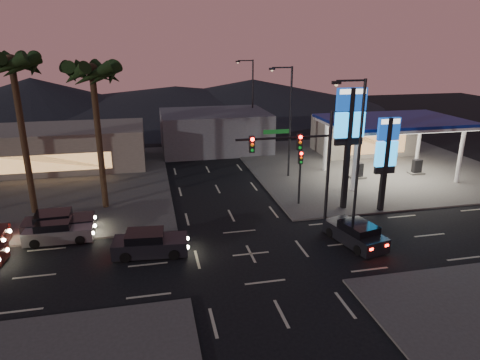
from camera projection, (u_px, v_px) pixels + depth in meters
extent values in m
plane|color=black|center=(251.00, 254.00, 25.42)|extent=(140.00, 140.00, 0.00)
cube|color=#47443F|center=(366.00, 165.00, 43.51)|extent=(24.00, 24.00, 0.12)
cube|color=#47443F|center=(28.00, 186.00, 37.02)|extent=(24.00, 24.00, 0.12)
cylinder|color=silver|center=(355.00, 163.00, 35.24)|extent=(0.36, 0.36, 5.00)
cylinder|color=silver|center=(460.00, 156.00, 37.27)|extent=(0.36, 0.36, 5.00)
cylinder|color=silver|center=(326.00, 146.00, 40.81)|extent=(0.36, 0.36, 5.00)
cylinder|color=silver|center=(419.00, 141.00, 42.84)|extent=(0.36, 0.36, 5.00)
cube|color=silver|center=(393.00, 122.00, 38.20)|extent=(12.00, 8.00, 0.50)
cube|color=white|center=(393.00, 125.00, 38.30)|extent=(11.60, 7.60, 0.06)
cube|color=navy|center=(393.00, 120.00, 38.16)|extent=(12.20, 8.20, 0.25)
cube|color=black|center=(358.00, 171.00, 38.96)|extent=(0.80, 0.50, 1.40)
cube|color=black|center=(417.00, 167.00, 40.17)|extent=(0.80, 0.50, 1.40)
cube|color=#726B5B|center=(362.00, 135.00, 47.96)|extent=(10.00, 6.00, 4.00)
cube|color=black|center=(347.00, 151.00, 30.86)|extent=(0.35, 0.35, 9.00)
cube|color=navy|center=(352.00, 99.00, 29.72)|extent=(2.20, 0.30, 1.60)
cube|color=white|center=(352.00, 91.00, 29.55)|extent=(1.98, 0.32, 0.35)
cube|color=#1994F0|center=(350.00, 125.00, 30.27)|extent=(2.20, 0.30, 1.80)
cube|color=black|center=(348.00, 141.00, 30.64)|extent=(2.09, 0.28, 0.50)
cube|color=black|center=(385.00, 166.00, 30.75)|extent=(0.35, 0.35, 7.00)
cube|color=navy|center=(389.00, 129.00, 29.91)|extent=(1.60, 0.30, 1.60)
cube|color=white|center=(390.00, 121.00, 29.74)|extent=(1.44, 0.32, 0.35)
cube|color=#1994F0|center=(386.00, 154.00, 30.47)|extent=(1.60, 0.30, 1.80)
cube|color=black|center=(384.00, 170.00, 30.84)|extent=(1.52, 0.28, 0.50)
cylinder|color=black|center=(328.00, 174.00, 27.16)|extent=(0.20, 0.20, 8.00)
cylinder|color=black|center=(284.00, 138.00, 25.77)|extent=(6.00, 0.14, 0.14)
cube|color=#0C3F14|center=(276.00, 132.00, 25.55)|extent=(1.60, 0.05, 0.25)
cube|color=black|center=(300.00, 142.00, 26.07)|extent=(0.32, 0.25, 1.00)
sphere|color=#FF0C07|center=(301.00, 137.00, 25.83)|extent=(0.22, 0.22, 0.22)
sphere|color=orange|center=(300.00, 142.00, 25.93)|extent=(0.20, 0.20, 0.20)
sphere|color=#0CB226|center=(300.00, 148.00, 26.03)|extent=(0.20, 0.20, 0.20)
cube|color=black|center=(252.00, 144.00, 25.46)|extent=(0.32, 0.25, 1.00)
sphere|color=#FF0C07|center=(252.00, 139.00, 25.22)|extent=(0.22, 0.22, 0.22)
sphere|color=orange|center=(252.00, 145.00, 25.32)|extent=(0.20, 0.20, 0.20)
sphere|color=#0CB226|center=(252.00, 150.00, 25.42)|extent=(0.20, 0.20, 0.20)
cylinder|color=black|center=(300.00, 180.00, 32.42)|extent=(0.16, 0.16, 4.00)
cube|color=black|center=(301.00, 157.00, 31.86)|extent=(0.32, 0.25, 1.00)
sphere|color=#FF0C07|center=(301.00, 154.00, 31.62)|extent=(0.22, 0.22, 0.22)
sphere|color=orange|center=(301.00, 158.00, 31.72)|extent=(0.20, 0.20, 0.20)
sphere|color=#0CB226|center=(301.00, 162.00, 31.83)|extent=(0.20, 0.20, 0.20)
cylinder|color=black|center=(358.00, 162.00, 26.22)|extent=(0.18, 0.18, 10.00)
cylinder|color=black|center=(351.00, 81.00, 24.52)|extent=(1.80, 0.12, 0.12)
cube|color=black|center=(336.00, 83.00, 24.37)|extent=(0.50, 0.25, 0.18)
sphere|color=#FFCC8C|center=(336.00, 85.00, 24.41)|extent=(0.20, 0.20, 0.20)
cylinder|color=black|center=(290.00, 124.00, 38.30)|extent=(0.18, 0.18, 10.00)
cylinder|color=black|center=(282.00, 68.00, 36.60)|extent=(1.80, 0.12, 0.12)
cube|color=black|center=(272.00, 69.00, 36.45)|extent=(0.50, 0.25, 0.18)
sphere|color=#FFCC8C|center=(272.00, 70.00, 36.48)|extent=(0.20, 0.20, 0.20)
cylinder|color=black|center=(253.00, 103.00, 51.30)|extent=(0.18, 0.18, 10.00)
cylinder|color=black|center=(245.00, 61.00, 49.60)|extent=(1.80, 0.12, 0.12)
cube|color=black|center=(238.00, 62.00, 49.45)|extent=(0.50, 0.25, 0.18)
sphere|color=#FFCC8C|center=(238.00, 63.00, 49.49)|extent=(0.20, 0.20, 0.20)
cylinder|color=black|center=(99.00, 142.00, 30.84)|extent=(0.44, 0.44, 10.20)
sphere|color=black|center=(92.00, 70.00, 29.26)|extent=(0.90, 0.90, 0.90)
cone|color=black|center=(112.00, 74.00, 29.62)|extent=(0.90, 2.74, 1.91)
cone|color=black|center=(107.00, 73.00, 30.40)|extent=(2.57, 2.57, 1.91)
cone|color=black|center=(94.00, 73.00, 30.56)|extent=(2.74, 0.90, 1.91)
cone|color=black|center=(80.00, 73.00, 30.02)|extent=(2.57, 2.57, 1.91)
cone|color=black|center=(72.00, 74.00, 29.09)|extent=(0.90, 2.74, 1.91)
cone|color=black|center=(76.00, 75.00, 28.32)|extent=(2.57, 2.57, 1.91)
cone|color=black|center=(90.00, 75.00, 28.15)|extent=(2.74, 0.90, 1.91)
cone|color=black|center=(105.00, 75.00, 28.69)|extent=(2.57, 2.57, 1.91)
cylinder|color=black|center=(24.00, 142.00, 29.74)|extent=(0.44, 0.44, 10.80)
sphere|color=black|center=(11.00, 61.00, 28.06)|extent=(0.90, 0.90, 0.90)
cone|color=black|center=(33.00, 66.00, 28.42)|extent=(0.90, 2.74, 1.91)
cone|color=black|center=(30.00, 65.00, 29.20)|extent=(2.57, 2.57, 1.91)
cone|color=black|center=(17.00, 65.00, 29.37)|extent=(2.74, 0.90, 1.91)
cone|color=black|center=(1.00, 65.00, 28.83)|extent=(2.57, 2.57, 1.91)
cone|color=black|center=(6.00, 67.00, 26.95)|extent=(2.74, 0.90, 1.91)
cone|color=black|center=(23.00, 66.00, 27.49)|extent=(2.57, 2.57, 1.91)
cube|color=#726B5B|center=(62.00, 147.00, 42.40)|extent=(16.00, 8.00, 4.00)
cube|color=#4C4C51|center=(215.00, 131.00, 49.30)|extent=(12.00, 9.00, 4.40)
cone|color=black|center=(32.00, 95.00, 75.16)|extent=(40.00, 40.00, 6.00)
cone|color=black|center=(253.00, 92.00, 83.43)|extent=(50.00, 50.00, 5.00)
cone|color=black|center=(176.00, 97.00, 80.54)|extent=(60.00, 60.00, 4.00)
cube|color=black|center=(151.00, 246.00, 25.26)|extent=(4.47, 2.21, 0.88)
cube|color=black|center=(145.00, 237.00, 25.04)|extent=(2.31, 1.86, 0.64)
cylinder|color=black|center=(175.00, 242.00, 26.27)|extent=(0.65, 0.29, 0.63)
cylinder|color=black|center=(174.00, 254.00, 24.70)|extent=(0.65, 0.29, 0.63)
cylinder|color=black|center=(129.00, 244.00, 25.96)|extent=(0.65, 0.29, 0.63)
cylinder|color=black|center=(125.00, 257.00, 24.38)|extent=(0.65, 0.29, 0.63)
sphere|color=#FFF2BF|center=(187.00, 238.00, 26.04)|extent=(0.22, 0.22, 0.22)
sphere|color=#FFF2BF|center=(187.00, 247.00, 24.93)|extent=(0.22, 0.22, 0.22)
cube|color=#FF140A|center=(115.00, 241.00, 25.52)|extent=(0.10, 0.25, 0.14)
cube|color=#FF140A|center=(111.00, 250.00, 24.40)|extent=(0.10, 0.25, 0.14)
sphere|color=#FFF2BF|center=(7.00, 250.00, 24.58)|extent=(0.22, 0.22, 0.22)
cube|color=#5B5B5D|center=(60.00, 233.00, 26.97)|extent=(4.15, 1.78, 0.85)
cube|color=black|center=(54.00, 225.00, 26.74)|extent=(2.08, 1.62, 0.61)
cylinder|color=black|center=(84.00, 229.00, 28.03)|extent=(0.60, 0.23, 0.60)
cylinder|color=black|center=(80.00, 240.00, 26.54)|extent=(0.60, 0.23, 0.60)
cylinder|color=black|center=(41.00, 233.00, 27.52)|extent=(0.60, 0.23, 0.60)
cylinder|color=black|center=(35.00, 244.00, 26.03)|extent=(0.60, 0.23, 0.60)
sphere|color=#FFF2BF|center=(95.00, 226.00, 27.87)|extent=(0.21, 0.21, 0.21)
sphere|color=#FFF2BF|center=(93.00, 233.00, 26.82)|extent=(0.21, 0.21, 0.21)
cube|color=#FF140A|center=(27.00, 230.00, 27.05)|extent=(0.08, 0.24, 0.13)
cube|color=#FF140A|center=(22.00, 238.00, 26.00)|extent=(0.08, 0.24, 0.13)
cube|color=black|center=(59.00, 225.00, 28.07)|extent=(4.45, 1.99, 0.90)
cube|color=black|center=(53.00, 217.00, 27.81)|extent=(2.25, 1.77, 0.65)
cylinder|color=black|center=(83.00, 221.00, 29.25)|extent=(0.65, 0.26, 0.64)
cylinder|color=black|center=(81.00, 231.00, 27.68)|extent=(0.65, 0.26, 0.64)
cylinder|color=black|center=(39.00, 225.00, 28.59)|extent=(0.65, 0.26, 0.64)
cylinder|color=black|center=(34.00, 236.00, 27.03)|extent=(0.65, 0.26, 0.64)
sphere|color=#FFF2BF|center=(95.00, 217.00, 29.11)|extent=(0.22, 0.22, 0.22)
sphere|color=#FFF2BF|center=(94.00, 224.00, 28.01)|extent=(0.22, 0.22, 0.22)
cube|color=#FF140A|center=(25.00, 223.00, 28.06)|extent=(0.09, 0.25, 0.14)
cube|color=#FF140A|center=(21.00, 230.00, 26.96)|extent=(0.09, 0.25, 0.14)
sphere|color=#FFF2BF|center=(9.00, 231.00, 26.84)|extent=(0.25, 0.25, 0.25)
sphere|color=#FFF2BF|center=(3.00, 240.00, 25.58)|extent=(0.25, 0.25, 0.25)
cube|color=black|center=(355.00, 235.00, 26.64)|extent=(2.71, 4.56, 0.87)
cube|color=black|center=(359.00, 228.00, 26.21)|extent=(2.09, 2.45, 0.63)
cylinder|color=black|center=(330.00, 232.00, 27.54)|extent=(0.37, 0.66, 0.62)
cylinder|color=black|center=(351.00, 228.00, 28.21)|extent=(0.37, 0.66, 0.62)
cylinder|color=black|center=(358.00, 250.00, 25.20)|extent=(0.37, 0.66, 0.62)
cylinder|color=black|center=(380.00, 245.00, 25.88)|extent=(0.37, 0.66, 0.62)
cube|color=#FF140A|center=(371.00, 249.00, 24.52)|extent=(0.25, 0.13, 0.14)
cube|color=#FF140A|center=(387.00, 245.00, 25.00)|extent=(0.25, 0.13, 0.14)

